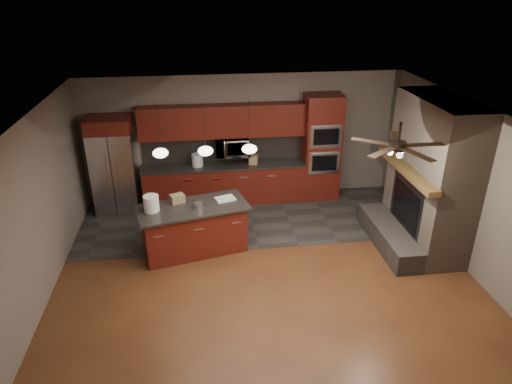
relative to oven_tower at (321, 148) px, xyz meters
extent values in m
plane|color=brown|center=(-1.70, -2.69, -1.19)|extent=(7.00, 7.00, 0.00)
cube|color=white|center=(-1.70, -2.69, 1.61)|extent=(7.00, 6.00, 0.02)
cube|color=#73675C|center=(-1.70, 0.31, 0.21)|extent=(7.00, 0.02, 2.80)
cube|color=#73675C|center=(1.80, -2.69, 0.21)|extent=(0.02, 6.00, 2.80)
cube|color=#73675C|center=(-5.20, -2.69, 0.21)|extent=(0.02, 6.00, 2.80)
cube|color=#322F2D|center=(-1.70, -0.89, -1.19)|extent=(7.00, 2.40, 0.01)
cube|color=#6F604F|center=(1.40, -2.29, 0.21)|extent=(0.80, 2.00, 2.80)
cube|color=#47413B|center=(0.75, -2.29, -0.99)|extent=(0.50, 2.00, 0.40)
cube|color=#2D2D30|center=(1.02, -2.29, -0.37)|extent=(0.05, 1.20, 0.95)
cube|color=black|center=(1.00, -2.29, -0.37)|extent=(0.02, 1.00, 0.75)
cube|color=brown|center=(0.90, -2.29, 0.36)|extent=(0.22, 2.10, 0.10)
cube|color=#591710|center=(-2.18, 0.01, -0.76)|extent=(3.55, 0.60, 0.86)
cube|color=black|center=(-2.18, 0.01, -0.31)|extent=(3.59, 0.64, 0.04)
cube|color=black|center=(-2.18, 0.29, 0.01)|extent=(3.55, 0.03, 0.60)
cube|color=#591710|center=(-2.18, 0.13, 0.66)|extent=(3.55, 0.35, 0.70)
cube|color=#591710|center=(0.00, 0.01, 0.00)|extent=(0.80, 0.60, 2.38)
cube|color=silver|center=(0.00, -0.30, -0.24)|extent=(0.70, 0.03, 0.52)
cube|color=black|center=(0.00, -0.32, -0.24)|extent=(0.55, 0.02, 0.35)
cube|color=silver|center=(0.00, -0.30, 0.36)|extent=(0.70, 0.03, 0.52)
cube|color=black|center=(0.00, -0.32, 0.36)|extent=(0.55, 0.02, 0.35)
imported|color=silver|center=(-1.98, 0.06, 0.11)|extent=(0.73, 0.41, 0.50)
cube|color=silver|center=(-4.50, -0.07, -0.30)|extent=(0.89, 0.72, 1.78)
cube|color=#2D2D30|center=(-4.50, -0.44, -0.30)|extent=(0.02, 0.02, 1.76)
cube|color=silver|center=(-4.60, -0.45, -0.25)|extent=(0.03, 0.03, 0.89)
cube|color=silver|center=(-4.40, -0.45, -0.25)|extent=(0.03, 0.03, 0.89)
cube|color=#591710|center=(-4.50, -0.08, 0.74)|extent=(0.89, 0.72, 0.30)
cube|color=#591710|center=(-2.88, -1.98, -0.75)|extent=(1.93, 1.13, 0.88)
cube|color=black|center=(-2.88, -1.98, -0.29)|extent=(2.11, 1.31, 0.04)
cylinder|color=white|center=(-3.58, -2.06, -0.13)|extent=(0.31, 0.31, 0.29)
cylinder|color=silver|center=(-2.77, -2.06, -0.22)|extent=(0.18, 0.18, 0.11)
cube|color=white|center=(-2.28, -1.78, -0.25)|extent=(0.41, 0.34, 0.03)
cube|color=olive|center=(-3.14, -1.78, -0.19)|extent=(0.29, 0.25, 0.15)
cylinder|color=silver|center=(-2.75, 0.01, -0.15)|extent=(0.28, 0.28, 0.27)
cube|color=#967D4D|center=(-1.53, -0.04, -0.19)|extent=(0.22, 0.19, 0.20)
cylinder|color=black|center=(-3.35, -1.99, 1.22)|extent=(0.01, 0.01, 0.78)
ellipsoid|color=white|center=(-3.35, -1.99, 0.77)|extent=(0.26, 0.26, 0.16)
cylinder|color=black|center=(-2.60, -1.99, 1.22)|extent=(0.01, 0.01, 0.78)
ellipsoid|color=white|center=(-2.60, -1.99, 0.77)|extent=(0.26, 0.26, 0.16)
cylinder|color=black|center=(-1.85, -1.99, 1.22)|extent=(0.01, 0.01, 0.78)
ellipsoid|color=white|center=(-1.85, -1.99, 0.77)|extent=(0.26, 0.26, 0.16)
cylinder|color=black|center=(0.10, -3.49, 1.46)|extent=(0.04, 0.04, 0.30)
cylinder|color=black|center=(0.10, -3.49, 1.26)|extent=(0.24, 0.24, 0.12)
cube|color=#2E2012|center=(0.48, -3.49, 1.26)|extent=(0.60, 0.12, 0.01)
cube|color=#2E2012|center=(0.22, -3.13, 1.26)|extent=(0.30, 0.61, 0.01)
cube|color=#2E2012|center=(-0.21, -3.27, 1.26)|extent=(0.56, 0.45, 0.01)
cube|color=#2E2012|center=(-0.21, -3.72, 1.26)|extent=(0.56, 0.45, 0.01)
cube|color=#2E2012|center=(0.22, -3.85, 1.26)|extent=(0.30, 0.61, 0.01)
camera|label=1|loc=(-2.72, -9.32, 3.42)|focal=32.00mm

